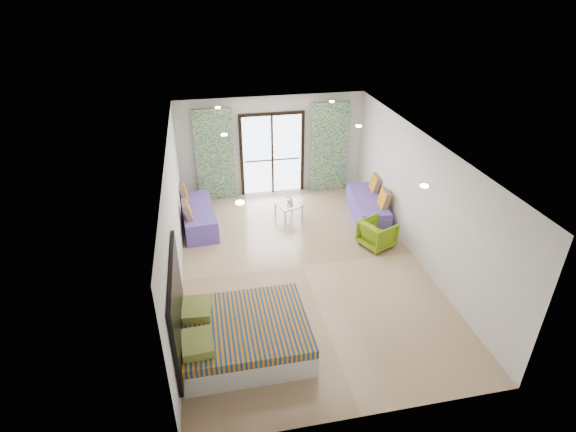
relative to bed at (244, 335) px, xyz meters
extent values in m
cube|color=black|center=(1.48, 5.84, 1.94)|extent=(1.76, 0.08, 0.08)
cube|color=black|center=(0.64, 5.84, 0.80)|extent=(0.08, 0.08, 2.20)
cube|color=black|center=(2.32, 5.84, 0.80)|extent=(0.08, 0.08, 2.20)
cube|color=black|center=(1.48, 5.84, 0.80)|extent=(0.05, 0.06, 2.20)
cube|color=#595451|center=(1.48, 5.86, 0.65)|extent=(1.52, 0.03, 0.04)
cube|color=beige|center=(-0.07, 5.70, 0.95)|extent=(1.00, 0.10, 2.50)
cube|color=beige|center=(3.03, 5.70, 0.95)|extent=(1.00, 0.10, 2.50)
cylinder|color=#FFE0B2|center=(0.08, 0.13, 2.37)|extent=(0.12, 0.12, 0.02)
cylinder|color=#FFE0B2|center=(2.88, 0.13, 2.37)|extent=(0.12, 0.12, 0.02)
cylinder|color=#FFE0B2|center=(0.08, 3.13, 2.37)|extent=(0.12, 0.12, 0.02)
cylinder|color=#FFE0B2|center=(2.88, 3.13, 2.37)|extent=(0.12, 0.12, 0.02)
cylinder|color=#FFE0B2|center=(0.08, 5.13, 2.37)|extent=(0.12, 0.12, 0.02)
cylinder|color=#FFE0B2|center=(2.88, 5.13, 2.37)|extent=(0.12, 0.12, 0.02)
cube|color=black|center=(-0.98, 0.00, 0.75)|extent=(0.06, 2.10, 1.50)
cube|color=silver|center=(-0.99, 1.25, 0.75)|extent=(0.02, 0.10, 0.10)
cube|color=silver|center=(0.03, 0.00, -0.09)|extent=(2.07, 1.65, 0.41)
cube|color=navy|center=(0.03, 0.00, 0.19)|extent=(2.05, 1.69, 0.15)
cube|color=#19735F|center=(-0.72, -0.39, 0.34)|extent=(0.49, 0.59, 0.14)
cube|color=#19735F|center=(-0.72, 0.39, 0.34)|extent=(0.50, 0.60, 0.14)
cube|color=#5C49AF|center=(-0.62, 4.27, -0.09)|extent=(0.89, 1.95, 0.42)
cube|color=#5C49AF|center=(-0.62, 4.27, 0.18)|extent=(0.87, 1.91, 0.11)
cube|color=navy|center=(-0.85, 3.81, 0.42)|extent=(0.25, 0.49, 0.44)
cube|color=navy|center=(-0.92, 4.69, 0.42)|extent=(0.25, 0.49, 0.44)
cube|color=#5C49AF|center=(3.58, 3.92, -0.09)|extent=(0.97, 1.98, 0.42)
cube|color=#5C49AF|center=(3.58, 3.92, 0.18)|extent=(0.95, 1.94, 0.11)
cube|color=navy|center=(3.79, 3.45, 0.42)|extent=(0.27, 0.50, 0.44)
cube|color=navy|center=(3.89, 4.33, 0.42)|extent=(0.27, 0.50, 0.44)
cylinder|color=silver|center=(1.47, 3.95, -0.12)|extent=(0.06, 0.06, 0.36)
cylinder|color=silver|center=(1.93, 4.11, -0.12)|extent=(0.06, 0.06, 0.36)
cylinder|color=silver|center=(1.30, 4.41, -0.12)|extent=(0.06, 0.06, 0.36)
cylinder|color=silver|center=(1.76, 4.57, -0.12)|extent=(0.06, 0.06, 0.36)
cube|color=#8CA59E|center=(1.61, 4.26, 0.06)|extent=(0.72, 0.72, 0.02)
sphere|color=white|center=(1.66, 4.28, 0.26)|extent=(0.06, 0.06, 0.06)
sphere|color=white|center=(1.60, 4.30, 0.28)|extent=(0.06, 0.06, 0.06)
sphere|color=white|center=(1.57, 4.25, 0.30)|extent=(0.06, 0.06, 0.06)
sphere|color=white|center=(1.63, 4.22, 0.32)|extent=(0.06, 0.06, 0.06)
imported|color=white|center=(1.67, 4.33, 0.16)|extent=(0.20, 0.20, 0.17)
imported|color=#6E9212|center=(3.32, 2.58, 0.05)|extent=(0.85, 0.87, 0.69)
camera|label=1|loc=(-0.36, -5.51, 5.27)|focal=28.00mm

